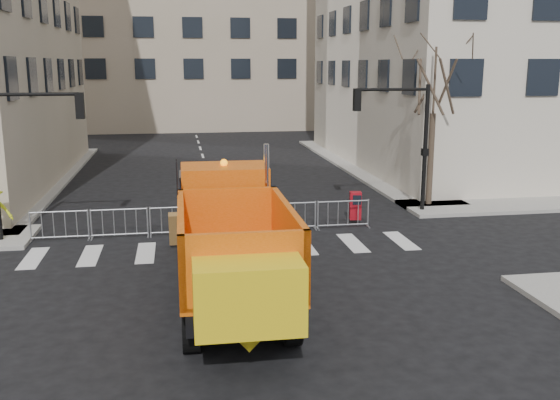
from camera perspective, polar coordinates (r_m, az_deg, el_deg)
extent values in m
plane|color=black|center=(16.37, -2.67, -9.97)|extent=(120.00, 120.00, 0.00)
cube|color=gray|center=(24.40, -5.06, -2.28)|extent=(64.00, 5.00, 0.15)
cube|color=tan|center=(67.32, -8.32, 17.13)|extent=(30.00, 18.00, 24.00)
cylinder|color=black|center=(26.83, 13.12, 4.49)|extent=(0.18, 0.18, 5.40)
cube|color=black|center=(16.57, -4.49, -5.98)|extent=(2.51, 7.70, 0.48)
cylinder|color=black|center=(19.30, -8.47, -4.74)|extent=(0.38, 1.18, 1.17)
cylinder|color=black|center=(19.44, -1.83, -4.49)|extent=(0.38, 1.18, 1.17)
cylinder|color=black|center=(15.36, -8.27, -9.26)|extent=(0.38, 1.18, 1.17)
cylinder|color=black|center=(15.54, 0.12, -8.88)|extent=(0.38, 1.18, 1.17)
cylinder|color=black|center=(14.08, -8.17, -11.33)|extent=(0.38, 1.18, 1.17)
cylinder|color=black|center=(14.27, 1.03, -10.87)|extent=(0.38, 1.18, 1.17)
cube|color=#D6570B|center=(19.65, -5.34, -0.81)|extent=(2.25, 1.72, 1.07)
cube|color=#D6570B|center=(18.16, -5.08, 0.18)|extent=(2.47, 1.73, 1.92)
cylinder|color=silver|center=(17.41, -1.24, 0.96)|extent=(0.15, 0.15, 2.56)
cube|color=#D6570B|center=(14.81, -4.10, -3.66)|extent=(2.70, 4.72, 1.76)
cube|color=yellow|center=(12.19, -2.88, -8.80)|extent=(2.14, 1.08, 1.39)
cube|color=brown|center=(21.66, -5.60, -2.48)|extent=(3.42, 0.64, 1.20)
imported|color=black|center=(22.73, -5.44, -1.26)|extent=(0.67, 0.46, 1.78)
imported|color=black|center=(22.69, -6.90, -1.27)|extent=(1.07, 0.95, 1.82)
imported|color=black|center=(20.83, -3.60, -2.43)|extent=(0.79, 1.16, 1.82)
cube|color=maroon|center=(24.96, 6.90, -0.51)|extent=(0.51, 0.47, 1.10)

